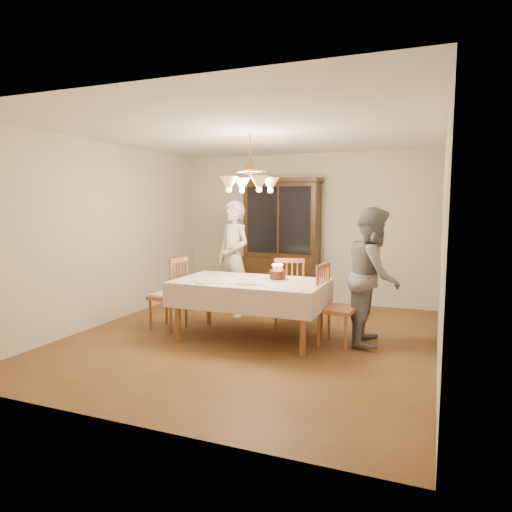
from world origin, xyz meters
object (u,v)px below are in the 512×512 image
at_px(chair_far_side, 289,296).
at_px(birthday_cake, 278,276).
at_px(dining_table, 250,286).
at_px(elderly_woman, 233,259).
at_px(china_hutch, 281,243).

relative_size(chair_far_side, birthday_cake, 3.33).
bearing_deg(dining_table, chair_far_side, 66.79).
bearing_deg(chair_far_side, birthday_cake, -88.06).
xyz_separation_m(elderly_woman, birthday_cake, (1.02, -0.87, -0.07)).
xyz_separation_m(china_hutch, elderly_woman, (-0.36, -1.23, -0.15)).
xyz_separation_m(china_hutch, birthday_cake, (0.65, -2.10, -0.23)).
xyz_separation_m(china_hutch, chair_far_side, (0.64, -1.56, -0.60)).
relative_size(elderly_woman, birthday_cake, 5.93).
xyz_separation_m(dining_table, chair_far_side, (0.30, 0.69, -0.24)).
bearing_deg(birthday_cake, china_hutch, 107.31).
bearing_deg(china_hutch, chair_far_side, -67.84).
bearing_deg(elderly_woman, birthday_cake, -12.53).
relative_size(dining_table, birthday_cake, 6.33).
distance_m(dining_table, birthday_cake, 0.38).
xyz_separation_m(chair_far_side, birthday_cake, (0.02, -0.54, 0.37)).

